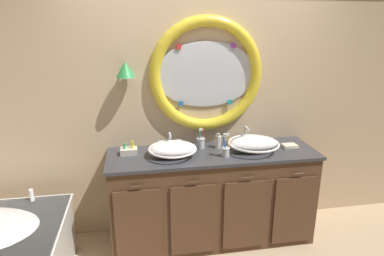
# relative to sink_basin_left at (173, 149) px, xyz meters

# --- Properties ---
(ground_plane) EXTENTS (14.00, 14.00, 0.00)m
(ground_plane) POSITION_rel_sink_basin_left_xyz_m (0.31, -0.24, -0.98)
(ground_plane) COLOR tan
(back_wall_assembly) EXTENTS (6.40, 0.26, 2.60)m
(back_wall_assembly) POSITION_rel_sink_basin_left_xyz_m (0.31, 0.35, 0.35)
(back_wall_assembly) COLOR #D6B78E
(back_wall_assembly) RESTS_ON ground_plane
(vanity_counter) EXTENTS (1.94, 0.61, 0.91)m
(vanity_counter) POSITION_rel_sink_basin_left_xyz_m (0.38, 0.03, -0.52)
(vanity_counter) COLOR brown
(vanity_counter) RESTS_ON ground_plane
(sink_basin_left) EXTENTS (0.44, 0.44, 0.13)m
(sink_basin_left) POSITION_rel_sink_basin_left_xyz_m (0.00, 0.00, 0.00)
(sink_basin_left) COLOR white
(sink_basin_left) RESTS_ON vanity_counter
(sink_basin_right) EXTENTS (0.48, 0.48, 0.14)m
(sink_basin_right) POSITION_rel_sink_basin_left_xyz_m (0.76, 0.00, 0.00)
(sink_basin_right) COLOR white
(sink_basin_right) RESTS_ON vanity_counter
(faucet_set_left) EXTENTS (0.23, 0.13, 0.15)m
(faucet_set_left) POSITION_rel_sink_basin_left_xyz_m (0.00, 0.23, -0.01)
(faucet_set_left) COLOR silver
(faucet_set_left) RESTS_ON vanity_counter
(faucet_set_right) EXTENTS (0.21, 0.12, 0.17)m
(faucet_set_right) POSITION_rel_sink_basin_left_xyz_m (0.76, 0.23, -0.00)
(faucet_set_right) COLOR silver
(faucet_set_right) RESTS_ON vanity_counter
(toothbrush_holder_left) EXTENTS (0.08, 0.08, 0.20)m
(toothbrush_holder_left) POSITION_rel_sink_basin_left_xyz_m (0.29, 0.16, -0.01)
(toothbrush_holder_left) COLOR silver
(toothbrush_holder_left) RESTS_ON vanity_counter
(toothbrush_holder_right) EXTENTS (0.08, 0.08, 0.22)m
(toothbrush_holder_right) POSITION_rel_sink_basin_left_xyz_m (0.46, -0.09, -0.01)
(toothbrush_holder_right) COLOR white
(toothbrush_holder_right) RESTS_ON vanity_counter
(soap_dispenser) EXTENTS (0.06, 0.06, 0.15)m
(soap_dispenser) POSITION_rel_sink_basin_left_xyz_m (0.45, 0.13, -0.00)
(soap_dispenser) COLOR #EFE5C6
(soap_dispenser) RESTS_ON vanity_counter
(folded_hand_towel) EXTENTS (0.15, 0.11, 0.03)m
(folded_hand_towel) POSITION_rel_sink_basin_left_xyz_m (1.13, 0.02, -0.05)
(folded_hand_towel) COLOR beige
(folded_hand_towel) RESTS_ON vanity_counter
(toiletry_basket) EXTENTS (0.15, 0.10, 0.13)m
(toiletry_basket) POSITION_rel_sink_basin_left_xyz_m (-0.39, 0.11, -0.03)
(toiletry_basket) COLOR beige
(toiletry_basket) RESTS_ON vanity_counter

